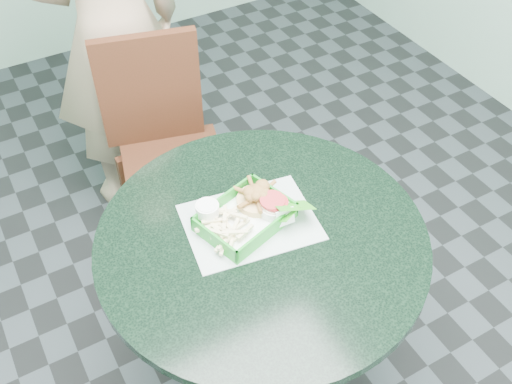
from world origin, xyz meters
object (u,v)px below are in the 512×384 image
food_basket (245,224)px  sauce_ramekin (211,206)px  crab_sandwich (263,203)px  dining_chair (164,138)px  diner_person (109,7)px  cafe_table (261,277)px

food_basket → sauce_ramekin: sauce_ramekin is taller
crab_sandwich → sauce_ramekin: bearing=156.1°
dining_chair → food_basket: 0.77m
food_basket → crab_sandwich: crab_sandwich is taller
dining_chair → diner_person: size_ratio=0.50×
cafe_table → crab_sandwich: size_ratio=7.78×
diner_person → crab_sandwich: diner_person is taller
cafe_table → food_basket: size_ratio=3.77×
diner_person → crab_sandwich: 1.06m
sauce_ramekin → diner_person: bearing=85.6°
cafe_table → sauce_ramekin: 0.28m
cafe_table → diner_person: (-0.01, 1.13, 0.36)m
sauce_ramekin → dining_chair: bearing=80.7°
diner_person → dining_chair: bearing=90.9°
dining_chair → crab_sandwich: dining_chair is taller
diner_person → crab_sandwich: (0.06, -1.04, -0.14)m
food_basket → diner_person: bearing=89.5°
cafe_table → dining_chair: size_ratio=0.99×
dining_chair → crab_sandwich: 0.77m
food_basket → crab_sandwich: (0.07, 0.02, 0.03)m
crab_sandwich → sauce_ramekin: crab_sandwich is taller
crab_sandwich → dining_chair: bearing=92.3°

